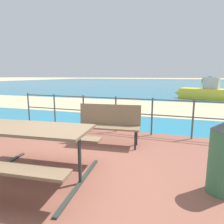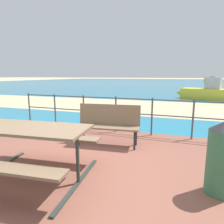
{
  "view_description": "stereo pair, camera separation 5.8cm",
  "coord_description": "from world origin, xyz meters",
  "px_view_note": "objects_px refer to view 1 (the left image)",
  "views": [
    {
      "loc": [
        1.65,
        -2.67,
        1.61
      ],
      "look_at": [
        -0.12,
        2.44,
        0.6
      ],
      "focal_mm": 31.89,
      "sensor_mm": 36.0,
      "label": 1
    },
    {
      "loc": [
        1.7,
        -2.65,
        1.61
      ],
      "look_at": [
        -0.12,
        2.44,
        0.6
      ],
      "focal_mm": 31.89,
      "sensor_mm": 36.0,
      "label": 2
    }
  ],
  "objects_px": {
    "boat_mid": "(211,80)",
    "trash_bin": "(223,158)",
    "picnic_table": "(31,139)",
    "park_bench": "(109,121)",
    "boat_near": "(206,92)"
  },
  "relations": [
    {
      "from": "picnic_table",
      "to": "park_bench",
      "type": "distance_m",
      "value": 1.89
    },
    {
      "from": "picnic_table",
      "to": "boat_mid",
      "type": "height_order",
      "value": "boat_mid"
    },
    {
      "from": "boat_near",
      "to": "park_bench",
      "type": "bearing_deg",
      "value": 91.02
    },
    {
      "from": "trash_bin",
      "to": "boat_near",
      "type": "relative_size",
      "value": 0.25
    },
    {
      "from": "picnic_table",
      "to": "boat_mid",
      "type": "distance_m",
      "value": 51.66
    },
    {
      "from": "park_bench",
      "to": "boat_near",
      "type": "bearing_deg",
      "value": 67.41
    },
    {
      "from": "boat_near",
      "to": "boat_mid",
      "type": "height_order",
      "value": "boat_near"
    },
    {
      "from": "boat_mid",
      "to": "trash_bin",
      "type": "bearing_deg",
      "value": -99.58
    },
    {
      "from": "boat_near",
      "to": "boat_mid",
      "type": "relative_size",
      "value": 0.9
    },
    {
      "from": "trash_bin",
      "to": "boat_near",
      "type": "height_order",
      "value": "boat_near"
    },
    {
      "from": "picnic_table",
      "to": "park_bench",
      "type": "height_order",
      "value": "park_bench"
    },
    {
      "from": "park_bench",
      "to": "boat_near",
      "type": "distance_m",
      "value": 11.07
    },
    {
      "from": "trash_bin",
      "to": "boat_mid",
      "type": "xyz_separation_m",
      "value": [
        6.14,
        50.41,
        -0.04
      ]
    },
    {
      "from": "park_bench",
      "to": "trash_bin",
      "type": "xyz_separation_m",
      "value": [
        2.05,
        -1.3,
        -0.03
      ]
    },
    {
      "from": "park_bench",
      "to": "trash_bin",
      "type": "height_order",
      "value": "trash_bin"
    }
  ]
}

